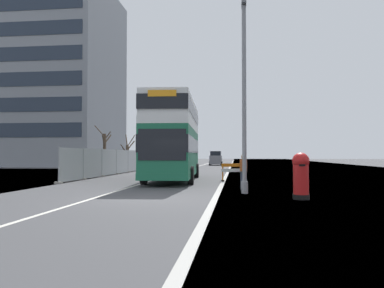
{
  "coord_description": "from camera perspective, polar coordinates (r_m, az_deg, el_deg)",
  "views": [
    {
      "loc": [
        3.14,
        -13.64,
        1.62
      ],
      "look_at": [
        0.78,
        6.57,
        2.2
      ],
      "focal_mm": 35.54,
      "sensor_mm": 36.0,
      "label": 1
    }
  ],
  "objects": [
    {
      "name": "ground",
      "position": [
        14.1,
        -3.94,
        -8.42
      ],
      "size": [
        140.0,
        280.0,
        0.1
      ],
      "color": "#424244"
    },
    {
      "name": "double_decker_bus",
      "position": [
        24.11,
        -2.73,
        0.8
      ],
      "size": [
        3.29,
        11.11,
        4.97
      ],
      "color": "#196042",
      "rests_on": "ground"
    },
    {
      "name": "lamppost_foreground",
      "position": [
        16.26,
        7.84,
        6.29
      ],
      "size": [
        0.29,
        0.7,
        8.18
      ],
      "color": "gray",
      "rests_on": "ground"
    },
    {
      "name": "red_pillar_postbox",
      "position": [
        14.43,
        16.02,
        -4.3
      ],
      "size": [
        0.62,
        0.62,
        1.7
      ],
      "color": "black",
      "rests_on": "ground"
    },
    {
      "name": "roadworks_barrier",
      "position": [
        23.41,
        6.34,
        -3.94
      ],
      "size": [
        1.6,
        0.72,
        1.09
      ],
      "color": "orange",
      "rests_on": "ground"
    },
    {
      "name": "construction_site_fence",
      "position": [
        30.33,
        -12.3,
        -2.77
      ],
      "size": [
        0.44,
        17.2,
        2.09
      ],
      "color": "#A8AAAD",
      "rests_on": "ground"
    },
    {
      "name": "car_oncoming_near",
      "position": [
        43.86,
        -2.49,
        -2.47
      ],
      "size": [
        2.09,
        4.03,
        2.11
      ],
      "color": "gray",
      "rests_on": "ground"
    },
    {
      "name": "car_receding_mid",
      "position": [
        53.56,
        -1.47,
        -2.3
      ],
      "size": [
        1.98,
        3.8,
        2.13
      ],
      "color": "navy",
      "rests_on": "ground"
    },
    {
      "name": "car_receding_far",
      "position": [
        59.51,
        3.6,
        -2.19
      ],
      "size": [
        1.95,
        4.58,
        2.18
      ],
      "color": "slate",
      "rests_on": "ground"
    },
    {
      "name": "bare_tree_far_verge_near",
      "position": [
        48.39,
        -12.99,
        -0.6
      ],
      "size": [
        2.24,
        2.79,
        5.33
      ],
      "color": "#4C3D2D",
      "rests_on": "ground"
    },
    {
      "name": "bare_tree_far_verge_mid",
      "position": [
        55.78,
        -9.66,
        -1.18
      ],
      "size": [
        1.98,
        2.77,
        4.63
      ],
      "color": "#4C3D2D",
      "rests_on": "ground"
    },
    {
      "name": "pedestrian_at_kerb",
      "position": [
        18.01,
        7.73,
        -4.15
      ],
      "size": [
        0.34,
        0.34,
        1.64
      ],
      "color": "#2D3342",
      "rests_on": "ground"
    },
    {
      "name": "backdrop_office_block",
      "position": [
        64.02,
        -22.54,
        9.01
      ],
      "size": [
        23.98,
        17.41,
        26.59
      ],
      "color": "gray",
      "rests_on": "ground"
    }
  ]
}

